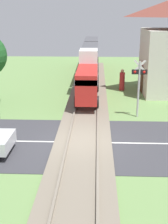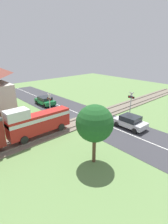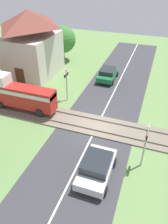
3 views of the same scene
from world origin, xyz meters
The scene contains 8 objects.
ground_plane centered at (0.00, 0.00, 0.00)m, with size 60.00×60.00×0.00m, color #66894C.
road_surface centered at (0.00, 0.00, 0.01)m, with size 48.00×6.40×0.02m.
track_bed centered at (0.00, 0.00, 0.07)m, with size 2.80×48.00×0.24m.
car_near_crossing centered at (-4.98, -1.44, 0.76)m, with size 3.67×2.04×1.45m.
car_far_side centered at (9.07, 1.44, 0.72)m, with size 3.78×1.97×1.34m.
crossing_signal_west_approach centered at (-3.13, -4.10, 2.21)m, with size 0.90×0.18×3.48m.
crossing_signal_east_approach centered at (3.13, 4.10, 2.21)m, with size 0.90×0.18×3.48m.
tree_roadside_hedge centered at (-6.72, 6.16, 3.38)m, with size 2.87×2.87×4.83m.
Camera 2 is at (-15.05, 14.74, 8.72)m, focal length 28.00 mm.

